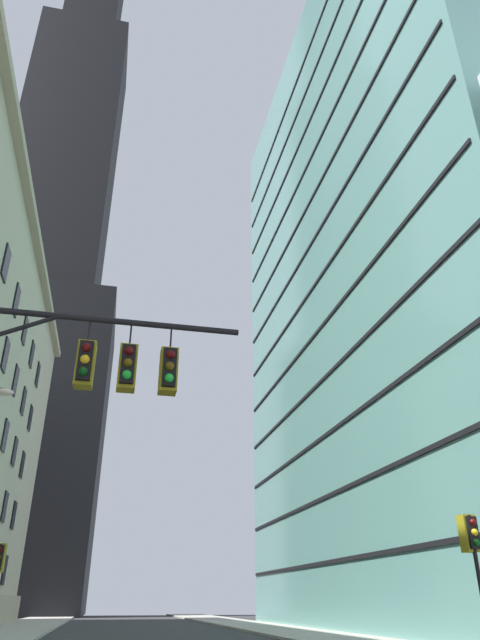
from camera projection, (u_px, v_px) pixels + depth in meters
name	position (u px, v px, depth m)	size (l,w,h in m)	color
dark_skyscraper	(57.00, 221.00, 102.54)	(24.41, 24.41, 211.97)	black
glass_office_midrise	(399.00, 261.00, 47.41)	(15.46, 41.55, 54.63)	slate
traffic_signal_mast	(63.00, 394.00, 11.95)	(6.83, 0.63, 7.56)	black
traffic_light_near_right	(471.00, 542.00, 16.52)	(0.40, 0.63, 3.91)	black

